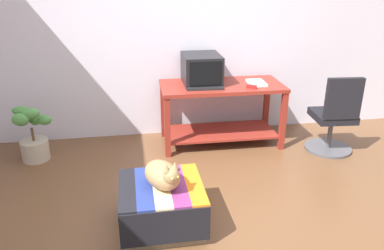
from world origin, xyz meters
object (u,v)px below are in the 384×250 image
Objects in this scene: keyboard at (205,88)px; book at (257,83)px; stapler at (251,87)px; potted_plant at (32,137)px; desk at (221,103)px; office_chair at (334,120)px; cat at (163,175)px; ottoman_with_blanket at (162,206)px; tv_monitor at (201,69)px.

keyboard is 1.51× the size of book.
stapler is (0.50, -0.07, 0.01)m from keyboard.
stapler reaches higher than potted_plant.
office_chair is at bearing -20.28° from desk.
keyboard reaches higher than cat.
office_chair is at bearing 3.86° from cat.
office_chair is 0.99m from stapler.
ottoman_with_blanket is 0.73× the size of office_chair.
keyboard is at bearing 65.65° from ottoman_with_blanket.
cat is 0.52× the size of office_chair.
book is at bearing -7.08° from desk.
stapler is (-0.11, -0.16, 0.01)m from book.
cat is at bearing -117.44° from desk.
ottoman_with_blanket is 1.40× the size of cat.
cat is 2.24m from office_chair.
potted_plant is at bearing 132.23° from ottoman_with_blanket.
book is (0.60, -0.15, -0.14)m from tv_monitor.
office_chair is (1.38, -0.55, -0.49)m from tv_monitor.
tv_monitor is 0.64m from book.
office_chair is at bearing -5.93° from potted_plant.
keyboard is 3.64× the size of stapler.
keyboard reaches higher than potted_plant.
stapler is at bearing -4.60° from keyboard.
office_chair is at bearing 27.34° from ottoman_with_blanket.
desk is 2.72× the size of tv_monitor.
office_chair reaches higher than potted_plant.
tv_monitor is (-0.22, 0.09, 0.38)m from desk.
ottoman_with_blanket is at bearing -129.19° from book.
tv_monitor is 0.81× the size of potted_plant.
tv_monitor reaches higher than book.
keyboard is 1.51m from cat.
cat is (-0.59, -1.60, -0.40)m from tv_monitor.
office_chair reaches higher than desk.
keyboard is 0.64× the size of potted_plant.
potted_plant is 2.40m from stapler.
book is (0.39, -0.05, 0.24)m from desk.
desk is at bearing 37.52° from cat.
desk is 5.22× the size of book.
desk reaches higher than cat.
potted_plant reaches higher than ottoman_with_blanket.
tv_monitor is 1.92× the size of book.
stapler is (1.11, 1.27, 0.55)m from ottoman_with_blanket.
tv_monitor is at bearing 6.45° from potted_plant.
tv_monitor is 1.57m from office_chair.
keyboard is at bearing -7.56° from office_chair.
desk is 0.43m from stapler.
ottoman_with_blanket is (-0.61, -1.58, -0.69)m from tv_monitor.
potted_plant is at bearing 108.06° from cat.
stapler reaches higher than keyboard.
keyboard is at bearing -146.56° from desk.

